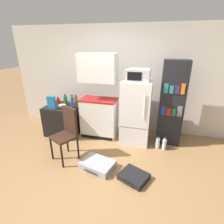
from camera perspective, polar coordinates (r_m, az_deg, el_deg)
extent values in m
plane|color=olive|center=(3.33, -4.83, -19.35)|extent=(24.00, 24.00, 0.00)
cube|color=beige|center=(4.48, 5.74, 10.33)|extent=(6.40, 0.10, 2.59)
cube|color=black|center=(4.59, -15.48, -2.31)|extent=(0.79, 0.70, 0.73)
cube|color=white|center=(4.29, -4.16, -1.97)|extent=(0.84, 0.48, 0.91)
cube|color=maroon|center=(4.12, -4.34, 4.04)|extent=(0.85, 0.49, 0.03)
cube|color=white|center=(3.96, -4.65, 14.21)|extent=(0.84, 0.40, 0.61)
cube|color=black|center=(4.28, -5.06, -8.35)|extent=(0.80, 0.01, 0.08)
cube|color=white|center=(3.95, 7.76, -0.15)|extent=(0.63, 0.59, 1.44)
cube|color=gray|center=(3.77, 6.98, -5.05)|extent=(0.61, 0.01, 0.01)
cylinder|color=silver|center=(3.55, 10.60, 1.57)|extent=(0.02, 0.02, 0.50)
cube|color=#B7B7BC|center=(3.72, 8.43, 11.92)|extent=(0.49, 0.36, 0.24)
cube|color=black|center=(3.54, 7.33, 11.48)|extent=(0.29, 0.01, 0.16)
cube|color=black|center=(4.00, 18.89, 2.41)|extent=(0.52, 0.31, 1.87)
cube|color=#193899|center=(3.88, 16.44, 0.45)|extent=(0.09, 0.01, 0.21)
cube|color=red|center=(3.89, 18.00, 0.03)|extent=(0.09, 0.01, 0.17)
cube|color=#1E7033|center=(3.90, 19.58, -0.10)|extent=(0.07, 0.01, 0.17)
cube|color=slate|center=(3.90, 21.21, 0.16)|extent=(0.09, 0.01, 0.23)
cube|color=teal|center=(3.73, 17.23, 7.34)|extent=(0.08, 0.01, 0.20)
cube|color=teal|center=(3.75, 18.85, 6.90)|extent=(0.08, 0.01, 0.16)
cube|color=#332856|center=(3.75, 20.52, 6.84)|extent=(0.09, 0.01, 0.18)
cube|color=orange|center=(3.76, 22.20, 6.95)|extent=(0.08, 0.01, 0.22)
cylinder|color=brown|center=(4.58, -11.71, 3.94)|extent=(0.08, 0.08, 0.16)
cylinder|color=brown|center=(4.55, -11.81, 5.08)|extent=(0.04, 0.04, 0.03)
cylinder|color=black|center=(4.54, -11.83, 5.36)|extent=(0.04, 0.04, 0.02)
cylinder|color=#1E47A3|center=(4.25, -12.79, 3.01)|extent=(0.07, 0.07, 0.24)
cylinder|color=#1E47A3|center=(4.21, -12.95, 4.81)|extent=(0.03, 0.03, 0.04)
cylinder|color=black|center=(4.20, -12.98, 5.25)|extent=(0.04, 0.04, 0.02)
cylinder|color=#1E6028|center=(4.48, -14.93, 3.56)|extent=(0.09, 0.09, 0.20)
cylinder|color=#1E6028|center=(4.45, -15.08, 5.03)|extent=(0.04, 0.04, 0.04)
cylinder|color=black|center=(4.44, -15.11, 5.39)|extent=(0.05, 0.05, 0.02)
cylinder|color=#AD1914|center=(4.53, -17.13, 3.20)|extent=(0.08, 0.08, 0.16)
cylinder|color=#AD1914|center=(4.51, -17.26, 4.31)|extent=(0.04, 0.04, 0.03)
cylinder|color=black|center=(4.50, -17.29, 4.57)|extent=(0.04, 0.04, 0.02)
cylinder|color=silver|center=(4.38, -15.94, 1.94)|extent=(0.18, 0.18, 0.05)
cube|color=#1E66A8|center=(4.29, -19.17, 2.92)|extent=(0.19, 0.07, 0.30)
cylinder|color=black|center=(3.70, -19.11, -11.30)|extent=(0.04, 0.04, 0.48)
cylinder|color=black|center=(3.43, -15.99, -13.76)|extent=(0.04, 0.04, 0.48)
cylinder|color=black|center=(3.85, -14.39, -9.32)|extent=(0.04, 0.04, 0.48)
cylinder|color=black|center=(3.59, -11.04, -11.48)|extent=(0.04, 0.04, 0.48)
cube|color=#331E14|center=(3.50, -15.55, -7.87)|extent=(0.54, 0.54, 0.04)
cube|color=#331E14|center=(3.46, -13.55, -2.69)|extent=(0.36, 0.22, 0.54)
cube|color=black|center=(3.21, 7.08, -20.15)|extent=(0.57, 0.53, 0.10)
cylinder|color=black|center=(3.07, 4.80, -22.26)|extent=(0.19, 0.10, 0.02)
cube|color=#99999E|center=(3.41, -4.74, -16.75)|extent=(0.68, 0.55, 0.13)
cylinder|color=black|center=(3.27, -7.10, -18.87)|extent=(0.26, 0.09, 0.02)
cylinder|color=silver|center=(4.02, 14.62, -9.84)|extent=(0.09, 0.09, 0.24)
cylinder|color=silver|center=(3.95, 14.81, -8.10)|extent=(0.04, 0.04, 0.04)
cylinder|color=black|center=(3.94, 14.86, -7.68)|extent=(0.05, 0.05, 0.02)
cylinder|color=silver|center=(4.01, 16.68, -10.17)|extent=(0.08, 0.08, 0.24)
cylinder|color=silver|center=(3.94, 16.90, -8.40)|extent=(0.04, 0.04, 0.04)
cylinder|color=black|center=(3.92, 16.96, -7.97)|extent=(0.04, 0.04, 0.02)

